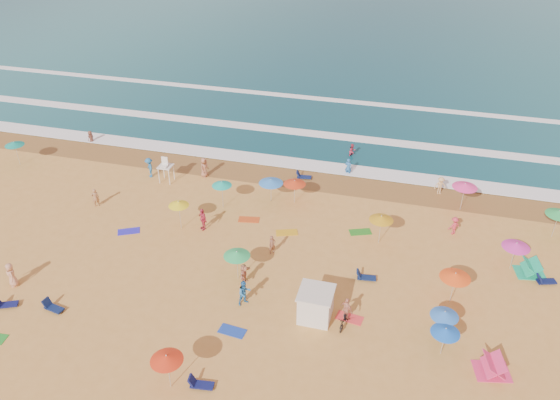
# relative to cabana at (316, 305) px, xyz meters

# --- Properties ---
(ground) EXTENTS (220.00, 220.00, 0.00)m
(ground) POSITION_rel_cabana_xyz_m (-5.66, 4.80, -1.00)
(ground) COLOR gold
(ground) RESTS_ON ground
(ocean) EXTENTS (220.00, 140.00, 0.18)m
(ocean) POSITION_rel_cabana_xyz_m (-5.66, 88.80, -1.00)
(ocean) COLOR #0C4756
(ocean) RESTS_ON ground
(wet_sand) EXTENTS (220.00, 220.00, 0.00)m
(wet_sand) POSITION_rel_cabana_xyz_m (-5.66, 17.30, -0.99)
(wet_sand) COLOR olive
(wet_sand) RESTS_ON ground
(surf_foam) EXTENTS (200.00, 18.70, 0.05)m
(surf_foam) POSITION_rel_cabana_xyz_m (-5.66, 26.12, -0.90)
(surf_foam) COLOR white
(surf_foam) RESTS_ON ground
(cabana) EXTENTS (2.00, 2.00, 2.00)m
(cabana) POSITION_rel_cabana_xyz_m (0.00, 0.00, 0.00)
(cabana) COLOR silver
(cabana) RESTS_ON ground
(cabana_roof) EXTENTS (2.20, 2.20, 0.12)m
(cabana_roof) POSITION_rel_cabana_xyz_m (0.00, 0.00, 1.06)
(cabana_roof) COLOR silver
(cabana_roof) RESTS_ON cabana
(bicycle) EXTENTS (0.80, 1.81, 0.92)m
(bicycle) POSITION_rel_cabana_xyz_m (1.90, -0.30, -0.54)
(bicycle) COLOR black
(bicycle) RESTS_ON ground
(lifeguard_stand) EXTENTS (1.20, 1.20, 2.10)m
(lifeguard_stand) POSITION_rel_cabana_xyz_m (-16.66, 13.59, 0.05)
(lifeguard_stand) COLOR white
(lifeguard_stand) RESTS_ON ground
(beach_umbrellas) EXTENTS (49.61, 25.83, 0.81)m
(beach_umbrellas) POSITION_rel_cabana_xyz_m (-4.20, 6.01, 1.17)
(beach_umbrellas) COLOR blue
(beach_umbrellas) RESTS_ON ground
(loungers) EXTENTS (39.41, 25.04, 0.34)m
(loungers) POSITION_rel_cabana_xyz_m (0.78, 0.94, -0.83)
(loungers) COLOR #0F1D4C
(loungers) RESTS_ON ground
(towels) EXTENTS (47.41, 22.11, 0.03)m
(towels) POSITION_rel_cabana_xyz_m (-5.51, 3.50, -0.98)
(towels) COLOR red
(towels) RESTS_ON ground
(popup_tents) EXTENTS (5.41, 11.90, 1.20)m
(popup_tents) POSITION_rel_cabana_xyz_m (12.28, 3.28, -0.40)
(popup_tents) COLOR #F13571
(popup_tents) RESTS_ON ground
(beachgoers) EXTENTS (37.17, 29.24, 2.14)m
(beachgoers) POSITION_rel_cabana_xyz_m (-8.72, 8.94, -0.17)
(beachgoers) COLOR #AE6D50
(beachgoers) RESTS_ON ground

